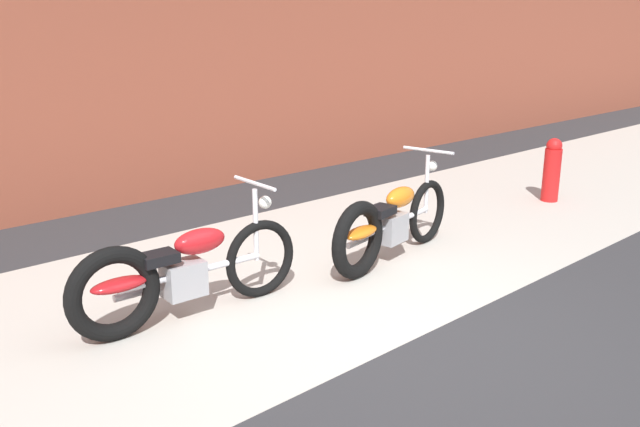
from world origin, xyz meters
name	(u,v)px	position (x,y,z in m)	size (l,w,h in m)	color
ground_plane	(404,344)	(0.00, 0.00, 0.00)	(80.00, 80.00, 0.00)	#2D2D30
sidewalk_slab	(260,279)	(0.00, 1.75, 0.00)	(36.00, 3.50, 0.01)	#B2ADA3
motorcycle_red	(174,274)	(-1.03, 1.47, 0.40)	(2.01, 0.58, 1.03)	black
motorcycle_orange	(387,224)	(1.18, 1.26, 0.40)	(1.99, 0.63, 1.03)	black
fire_hydrant	(552,170)	(4.54, 1.38, 0.42)	(0.22, 0.22, 0.84)	red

